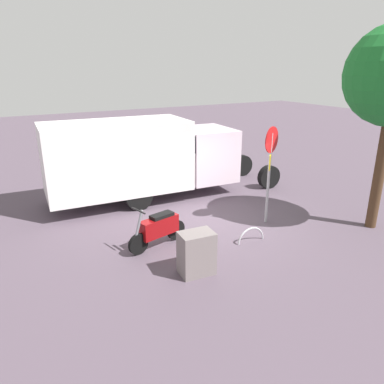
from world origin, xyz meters
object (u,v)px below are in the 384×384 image
Objects in this scene: motorcycle at (159,228)px; utility_cabinet at (197,253)px; stop_sign at (270,160)px; box_truck_near at (145,156)px; bike_rack_hoop at (251,242)px.

motorcycle is 1.75× the size of utility_cabinet.
stop_sign is 3.90m from utility_cabinet.
box_truck_near is 3.95m from motorcycle.
bike_rack_hoop is at bearing 142.69° from motorcycle.
motorcycle is at bearing -2.90° from stop_sign.
stop_sign is at bearing 163.52° from motorcycle.
utility_cabinet is at bearing 17.27° from bike_rack_hoop.
box_truck_near is 2.94× the size of stop_sign.
box_truck_near is 4.49m from stop_sign.
motorcycle is 2.10× the size of bike_rack_hoop.
utility_cabinet is (3.31, 1.48, -1.44)m from stop_sign.
box_truck_near reaches higher than bike_rack_hoop.
utility_cabinet reaches higher than bike_rack_hoop.
box_truck_near is 5.47m from utility_cabinet.
stop_sign is (-3.50, 0.18, 1.43)m from motorcycle.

